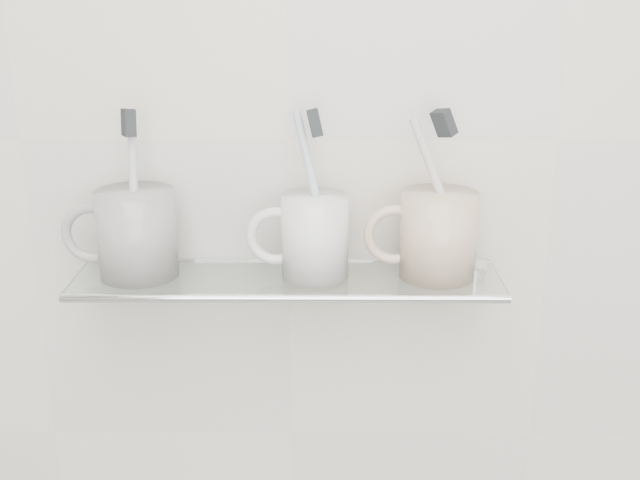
{
  "coord_description": "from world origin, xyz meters",
  "views": [
    {
      "loc": [
        0.04,
        0.16,
        1.44
      ],
      "look_at": [
        0.04,
        1.04,
        1.15
      ],
      "focal_mm": 45.0,
      "sensor_mm": 36.0,
      "label": 1
    }
  ],
  "objects_px": {
    "shelf_glass": "(287,280)",
    "mug_center": "(315,236)",
    "mug_right": "(438,235)",
    "mug_left": "(137,233)"
  },
  "relations": [
    {
      "from": "shelf_glass",
      "to": "mug_center",
      "type": "distance_m",
      "value": 0.06
    },
    {
      "from": "mug_left",
      "to": "mug_center",
      "type": "bearing_deg",
      "value": 18.33
    },
    {
      "from": "mug_left",
      "to": "mug_right",
      "type": "relative_size",
      "value": 1.02
    },
    {
      "from": "shelf_glass",
      "to": "mug_right",
      "type": "height_order",
      "value": "mug_right"
    },
    {
      "from": "mug_right",
      "to": "mug_left",
      "type": "bearing_deg",
      "value": 156.66
    },
    {
      "from": "mug_right",
      "to": "shelf_glass",
      "type": "bearing_deg",
      "value": 158.28
    },
    {
      "from": "shelf_glass",
      "to": "mug_left",
      "type": "distance_m",
      "value": 0.18
    },
    {
      "from": "shelf_glass",
      "to": "mug_center",
      "type": "xyz_separation_m",
      "value": [
        0.03,
        0.0,
        0.05
      ]
    },
    {
      "from": "shelf_glass",
      "to": "mug_right",
      "type": "bearing_deg",
      "value": 1.63
    },
    {
      "from": "mug_left",
      "to": "mug_center",
      "type": "relative_size",
      "value": 1.06
    }
  ]
}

